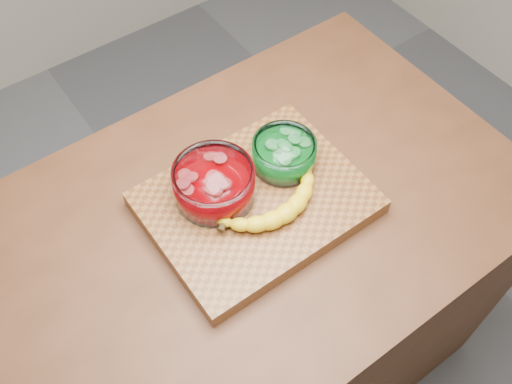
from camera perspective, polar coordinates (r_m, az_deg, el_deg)
ground at (r=2.04m, az=-0.00°, el=-15.78°), size 3.50×3.50×0.00m
counter at (r=1.63m, az=-0.00°, el=-10.46°), size 1.20×0.80×0.90m
cutting_board at (r=1.22m, az=-0.00°, el=-1.09°), size 0.45×0.35×0.04m
bowl_red at (r=1.18m, az=-4.22°, el=0.82°), size 0.17×0.17×0.08m
bowl_green at (r=1.23m, az=2.82°, el=3.84°), size 0.14×0.14×0.06m
banana at (r=1.17m, az=1.94°, el=-1.14°), size 0.28×0.13×0.04m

